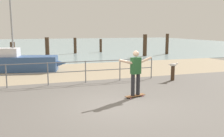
{
  "coord_description": "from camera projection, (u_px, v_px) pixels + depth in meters",
  "views": [
    {
      "loc": [
        -2.52,
        -7.2,
        2.48
      ],
      "look_at": [
        0.47,
        2.0,
        0.9
      ],
      "focal_mm": 38.43,
      "sensor_mm": 36.0,
      "label": 1
    }
  ],
  "objects": [
    {
      "name": "sea_surface",
      "position": [
        50.0,
        44.0,
        40.78
      ],
      "size": [
        72.0,
        50.0,
        0.04
      ],
      "primitive_type": "cube",
      "color": "#849EA3",
      "rests_on": "ground"
    },
    {
      "name": "groyne_post_4",
      "position": [
        145.0,
        45.0,
        22.38
      ],
      "size": [
        0.37,
        0.37,
        2.04
      ],
      "primitive_type": "cylinder",
      "color": "#422D1E",
      "rests_on": "ground"
    },
    {
      "name": "railing_fence",
      "position": [
        27.0,
        71.0,
        10.32
      ],
      "size": [
        11.95,
        0.05,
        1.05
      ],
      "color": "slate",
      "rests_on": "ground"
    },
    {
      "name": "skateboarder",
      "position": [
        136.0,
        70.0,
        8.68
      ],
      "size": [
        1.42,
        0.44,
        1.65
      ],
      "color": "#26262B",
      "rests_on": "skateboard"
    },
    {
      "name": "seagull",
      "position": [
        173.0,
        65.0,
        11.61
      ],
      "size": [
        0.48,
        0.22,
        0.18
      ],
      "color": "white",
      "rests_on": "bollard_short"
    },
    {
      "name": "ground_plane",
      "position": [
        128.0,
        115.0,
        6.99
      ],
      "size": [
        24.0,
        10.0,
        0.04
      ],
      "primitive_type": "cube",
      "color": "#605B56",
      "rests_on": "ground"
    },
    {
      "name": "sailboat",
      "position": [
        22.0,
        63.0,
        14.28
      ],
      "size": [
        5.07,
        2.23,
        5.27
      ],
      "color": "#335184",
      "rests_on": "ground"
    },
    {
      "name": "groyne_post_0",
      "position": [
        13.0,
        51.0,
        20.21
      ],
      "size": [
        0.39,
        0.39,
        1.44
      ],
      "primitive_type": "cylinder",
      "color": "#422D1E",
      "rests_on": "ground"
    },
    {
      "name": "groyne_post_2",
      "position": [
        75.0,
        46.0,
        24.92
      ],
      "size": [
        0.3,
        0.3,
        1.64
      ],
      "primitive_type": "cylinder",
      "color": "#422D1E",
      "rests_on": "ground"
    },
    {
      "name": "groyne_post_1",
      "position": [
        47.0,
        47.0,
        22.49
      ],
      "size": [
        0.38,
        0.38,
        1.76
      ],
      "primitive_type": "cylinder",
      "color": "#422D1E",
      "rests_on": "ground"
    },
    {
      "name": "skateboard",
      "position": [
        135.0,
        96.0,
        8.84
      ],
      "size": [
        0.82,
        0.39,
        0.08
      ],
      "color": "brown",
      "rests_on": "ground"
    },
    {
      "name": "groyne_post_3",
      "position": [
        101.0,
        46.0,
        26.3
      ],
      "size": [
        0.27,
        0.27,
        1.46
      ],
      "primitive_type": "cylinder",
      "color": "#422D1E",
      "rests_on": "ground"
    },
    {
      "name": "beach_strip",
      "position": [
        79.0,
        71.0,
        14.5
      ],
      "size": [
        24.0,
        6.0,
        0.04
      ],
      "primitive_type": "cube",
      "color": "tan",
      "rests_on": "ground"
    },
    {
      "name": "groyne_post_5",
      "position": [
        167.0,
        44.0,
        24.13
      ],
      "size": [
        0.31,
        0.31,
        2.06
      ],
      "primitive_type": "cylinder",
      "color": "#422D1E",
      "rests_on": "ground"
    },
    {
      "name": "bollard_short",
      "position": [
        173.0,
        74.0,
        11.68
      ],
      "size": [
        0.18,
        0.18,
        0.71
      ],
      "primitive_type": "cylinder",
      "color": "#422D1E",
      "rests_on": "ground"
    }
  ]
}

